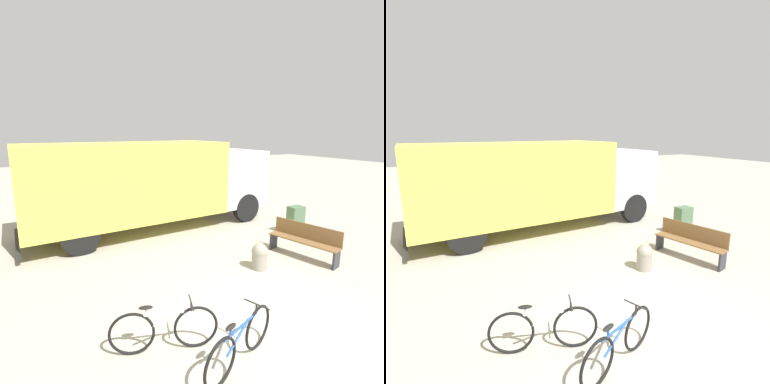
{
  "view_description": "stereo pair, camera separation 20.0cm",
  "coord_description": "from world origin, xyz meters",
  "views": [
    {
      "loc": [
        -3.51,
        -3.41,
        3.4
      ],
      "look_at": [
        0.37,
        4.2,
        1.66
      ],
      "focal_mm": 28.0,
      "sensor_mm": 36.0,
      "label": 1
    },
    {
      "loc": [
        -3.33,
        -3.5,
        3.4
      ],
      "look_at": [
        0.37,
        4.2,
        1.66
      ],
      "focal_mm": 28.0,
      "sensor_mm": 36.0,
      "label": 2
    }
  ],
  "objects": [
    {
      "name": "park_bench",
      "position": [
        2.73,
        2.07,
        0.52
      ],
      "size": [
        0.88,
        1.95,
        0.93
      ],
      "rotation": [
        0.0,
        0.0,
        1.83
      ],
      "color": "brown",
      "rests_on": "ground"
    },
    {
      "name": "delivery_truck",
      "position": [
        -0.12,
        6.32,
        1.71
      ],
      "size": [
        8.78,
        3.06,
        3.02
      ],
      "rotation": [
        0.0,
        0.0,
        0.08
      ],
      "color": "#EAE04C",
      "rests_on": "ground"
    },
    {
      "name": "bollard_near_bench",
      "position": [
        1.18,
        2.06,
        0.34
      ],
      "size": [
        0.4,
        0.4,
        0.66
      ],
      "color": "gray",
      "rests_on": "ground"
    },
    {
      "name": "bicycle_near",
      "position": [
        -2.02,
        0.46,
        0.38
      ],
      "size": [
        1.65,
        0.61,
        0.8
      ],
      "rotation": [
        0.0,
        0.0,
        -0.3
      ],
      "color": "black",
      "rests_on": "ground"
    },
    {
      "name": "bicycle_middle",
      "position": [
        -1.13,
        -0.32,
        0.38
      ],
      "size": [
        1.61,
        0.7,
        0.8
      ],
      "rotation": [
        0.0,
        0.0,
        0.37
      ],
      "color": "black",
      "rests_on": "ground"
    },
    {
      "name": "utility_box",
      "position": [
        3.98,
        3.61,
        0.47
      ],
      "size": [
        0.51,
        0.36,
        0.94
      ],
      "color": "#4C6B4C",
      "rests_on": "ground"
    },
    {
      "name": "ground_plane",
      "position": [
        0.0,
        0.0,
        0.0
      ],
      "size": [
        60.0,
        60.0,
        0.0
      ],
      "primitive_type": "plane",
      "color": "#A8A091"
    }
  ]
}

